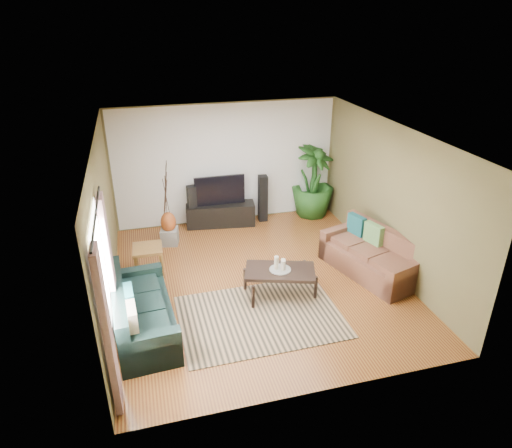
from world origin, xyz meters
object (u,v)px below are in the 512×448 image
object	(u,v)px
coffee_table	(280,282)
vase	(168,222)
tv_stand	(221,214)
pedestal	(170,236)
sofa_left	(143,308)
potted_plant	(313,181)
speaker_left	(192,207)
speaker_right	(263,198)
television	(220,190)
sofa_right	(370,253)
side_table	(149,261)

from	to	relation	value
coffee_table	vase	size ratio (longest dim) A/B	2.69
tv_stand	pedestal	size ratio (longest dim) A/B	4.47
sofa_left	potted_plant	xyz separation A→B (m)	(4.04, 3.41, 0.44)
sofa_left	potted_plant	world-z (taller)	potted_plant
speaker_left	speaker_right	world-z (taller)	speaker_right
pedestal	vase	size ratio (longest dim) A/B	0.78
speaker_left	television	bearing A→B (deg)	-7.63
coffee_table	speaker_right	xyz separation A→B (m)	(0.54, 2.99, 0.30)
sofa_right	side_table	bearing A→B (deg)	-121.59
speaker_right	side_table	size ratio (longest dim) A/B	1.93
coffee_table	pedestal	size ratio (longest dim) A/B	3.44
sofa_right	tv_stand	world-z (taller)	sofa_right
coffee_table	tv_stand	bearing A→B (deg)	116.18
television	speaker_left	xyz separation A→B (m)	(-0.62, 0.00, -0.34)
speaker_right	speaker_left	bearing A→B (deg)	-176.47
sofa_right	tv_stand	size ratio (longest dim) A/B	1.23
speaker_left	sofa_left	bearing A→B (deg)	-117.23
speaker_right	potted_plant	distance (m)	1.25
tv_stand	vase	distance (m)	1.38
speaker_right	side_table	xyz separation A→B (m)	(-2.67, -1.75, -0.26)
speaker_left	speaker_right	xyz separation A→B (m)	(1.62, 0.00, 0.05)
coffee_table	tv_stand	world-z (taller)	tv_stand
coffee_table	speaker_right	distance (m)	3.06
potted_plant	television	bearing A→B (deg)	180.00
potted_plant	vase	xyz separation A→B (m)	(-3.41, -0.63, -0.36)
sofa_right	coffee_table	bearing A→B (deg)	-99.90
coffee_table	speaker_left	bearing A→B (deg)	127.38
sofa_right	coffee_table	xyz separation A→B (m)	(-1.81, -0.23, -0.18)
pedestal	sofa_right	bearing A→B (deg)	-31.57
sofa_left	television	xyz separation A→B (m)	(1.84, 3.41, 0.41)
potted_plant	vase	size ratio (longest dim) A/B	3.94
tv_stand	speaker_right	size ratio (longest dim) A/B	1.41
speaker_left	side_table	bearing A→B (deg)	-128.75
television	speaker_right	bearing A→B (deg)	0.00
sofa_right	pedestal	xyz separation A→B (m)	(-3.47, 2.13, -0.25)
vase	speaker_left	bearing A→B (deg)	47.40
sofa_right	speaker_right	xyz separation A→B (m)	(-1.27, 2.76, 0.12)
sofa_left	coffee_table	distance (m)	2.34
television	speaker_right	world-z (taller)	television
speaker_right	side_table	distance (m)	3.20
speaker_right	vase	xyz separation A→B (m)	(-2.20, -0.63, -0.04)
speaker_right	sofa_right	bearing A→B (deg)	-61.82
coffee_table	tv_stand	size ratio (longest dim) A/B	0.77
tv_stand	vase	bearing A→B (deg)	-144.44
coffee_table	side_table	xyz separation A→B (m)	(-2.13, 1.25, 0.04)
vase	potted_plant	bearing A→B (deg)	10.51
side_table	tv_stand	bearing A→B (deg)	46.13
speaker_right	pedestal	size ratio (longest dim) A/B	3.18
television	speaker_left	bearing A→B (deg)	180.00
coffee_table	vase	bearing A→B (deg)	142.68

